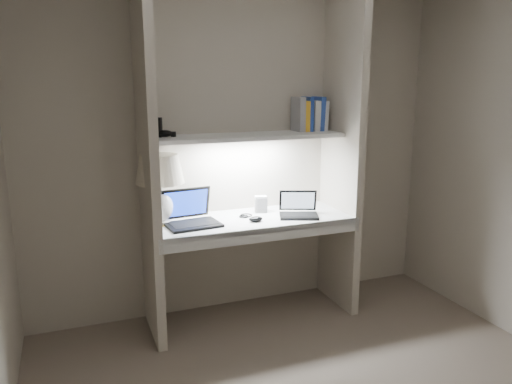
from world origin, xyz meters
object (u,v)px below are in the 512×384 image
table_lamp (160,177)px  speaker (261,204)px  laptop_main (190,216)px  book_row (309,115)px  laptop_netbook (298,210)px

table_lamp → speaker: bearing=2.7°
laptop_main → speaker: bearing=5.4°
laptop_main → book_row: bearing=3.6°
table_lamp → book_row: size_ratio=1.88×
laptop_main → book_row: book_row is taller
laptop_main → speaker: 0.59m
table_lamp → laptop_main: 0.34m
laptop_main → laptop_netbook: 0.80m
table_lamp → laptop_netbook: 1.03m
table_lamp → laptop_netbook: table_lamp is taller
table_lamp → laptop_main: size_ratio=1.25×
laptop_netbook → book_row: size_ratio=1.34×
table_lamp → laptop_netbook: (0.98, -0.15, -0.29)m
laptop_main → laptop_netbook: (0.80, -0.07, -0.01)m
book_row → table_lamp: bearing=-175.5°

